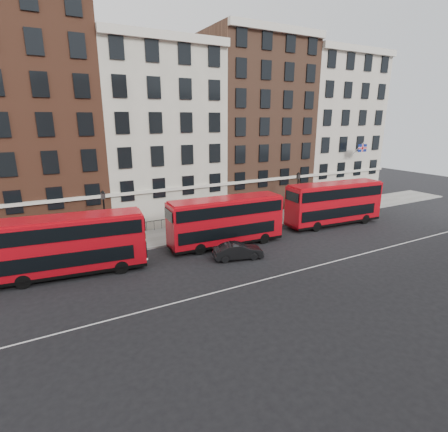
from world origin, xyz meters
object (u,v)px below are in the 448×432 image
bus_d (334,203)px  traffic_light (364,191)px  bus_b (68,244)px  bus_c (226,220)px  car_front (238,251)px

bus_d → traffic_light: (8.15, 2.82, -0.04)m
bus_b → bus_c: 13.11m
bus_b → car_front: bearing=-7.9°
bus_c → bus_b: bearing=-176.8°
bus_b → car_front: bus_b is taller
car_front → bus_b: bearing=89.9°
bus_b → bus_c: (13.11, -0.00, -0.03)m
bus_b → bus_c: bearing=7.0°
traffic_light → bus_c: bearing=-172.5°
car_front → bus_c: bearing=3.7°
bus_d → traffic_light: bus_d is taller
bus_c → bus_d: size_ratio=0.96×
bus_c → traffic_light: bus_c is taller
traffic_light → bus_d: bearing=-160.9°
bus_d → bus_c: bearing=-175.7°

